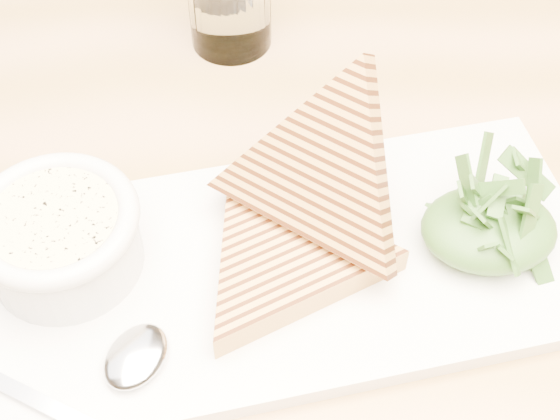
{
  "coord_description": "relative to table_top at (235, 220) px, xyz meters",
  "views": [
    {
      "loc": [
        0.08,
        -0.32,
        1.19
      ],
      "look_at": [
        0.1,
        0.01,
        0.78
      ],
      "focal_mm": 50.0,
      "sensor_mm": 36.0,
      "label": 1
    }
  ],
  "objects": [
    {
      "name": "table_top",
      "position": [
        0.0,
        0.0,
        0.0
      ],
      "size": [
        1.33,
        0.89,
        0.04
      ],
      "primitive_type": "cube",
      "rotation": [
        0.0,
        0.0,
        -0.01
      ],
      "color": "tan",
      "rests_on": "ground"
    },
    {
      "name": "platter",
      "position": [
        0.03,
        -0.07,
        0.03
      ],
      "size": [
        0.47,
        0.27,
        0.01
      ],
      "primitive_type": "cube",
      "rotation": [
        0.0,
        0.0,
        0.16
      ],
      "color": "silver",
      "rests_on": "table_top"
    },
    {
      "name": "soup_bowl",
      "position": [
        -0.12,
        -0.06,
        0.06
      ],
      "size": [
        0.11,
        0.11,
        0.04
      ],
      "primitive_type": "cylinder",
      "color": "silver",
      "rests_on": "platter"
    },
    {
      "name": "soup",
      "position": [
        -0.12,
        -0.06,
        0.08
      ],
      "size": [
        0.09,
        0.09,
        0.01
      ],
      "primitive_type": "cylinder",
      "color": "#FBE197",
      "rests_on": "soup_bowl"
    },
    {
      "name": "bowl_rim",
      "position": [
        -0.12,
        -0.06,
        0.08
      ],
      "size": [
        0.11,
        0.11,
        0.01
      ],
      "primitive_type": "torus",
      "color": "silver",
      "rests_on": "soup_bowl"
    },
    {
      "name": "sandwich_flat",
      "position": [
        0.03,
        -0.07,
        0.05
      ],
      "size": [
        0.23,
        0.23,
        0.02
      ],
      "primitive_type": null,
      "rotation": [
        0.0,
        0.0,
        0.44
      ],
      "color": "#BA8641",
      "rests_on": "platter"
    },
    {
      "name": "sandwich_lean",
      "position": [
        0.06,
        -0.03,
        0.09
      ],
      "size": [
        0.24,
        0.25,
        0.19
      ],
      "primitive_type": null,
      "rotation": [
        0.9,
        0.0,
        -0.65
      ],
      "color": "#BA8641",
      "rests_on": "sandwich_flat"
    },
    {
      "name": "salad_base",
      "position": [
        0.18,
        -0.06,
        0.05
      ],
      "size": [
        0.1,
        0.08,
        0.04
      ],
      "primitive_type": "ellipsoid",
      "color": "#1D4314",
      "rests_on": "platter"
    },
    {
      "name": "arugula_pile",
      "position": [
        0.18,
        -0.06,
        0.06
      ],
      "size": [
        0.11,
        0.1,
        0.05
      ],
      "primitive_type": null,
      "color": "#446D27",
      "rests_on": "platter"
    },
    {
      "name": "spoon_bowl",
      "position": [
        -0.06,
        -0.14,
        0.04
      ],
      "size": [
        0.06,
        0.06,
        0.01
      ],
      "primitive_type": "ellipsoid",
      "rotation": [
        0.0,
        0.0,
        -0.52
      ],
      "color": "silver",
      "rests_on": "platter"
    },
    {
      "name": "spoon_handle",
      "position": [
        -0.14,
        -0.15,
        0.04
      ],
      "size": [
        0.11,
        0.07,
        0.0
      ],
      "primitive_type": "cube",
      "rotation": [
        0.0,
        0.0,
        -0.52
      ],
      "color": "silver",
      "rests_on": "platter"
    }
  ]
}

